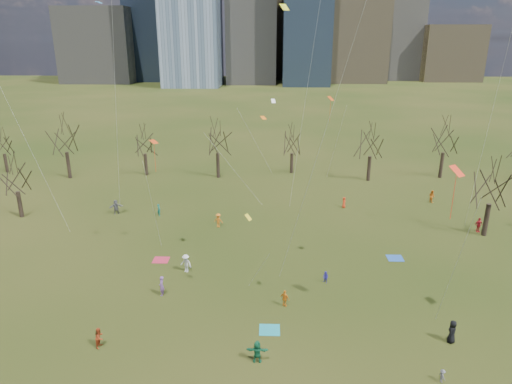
{
  "coord_description": "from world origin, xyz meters",
  "views": [
    {
      "loc": [
        1.31,
        -30.78,
        21.44
      ],
      "look_at": [
        0.0,
        12.0,
        7.0
      ],
      "focal_mm": 32.0,
      "sensor_mm": 36.0,
      "label": 1
    }
  ],
  "objects_px": {
    "blanket_crimson": "(161,260)",
    "person_4": "(285,298)",
    "person_2": "(100,337)",
    "blanket_navy": "(395,258)",
    "blanket_teal": "(270,330)"
  },
  "relations": [
    {
      "from": "blanket_navy",
      "to": "person_4",
      "type": "distance_m",
      "value": 14.84
    },
    {
      "from": "person_2",
      "to": "person_4",
      "type": "bearing_deg",
      "value": -58.93
    },
    {
      "from": "blanket_navy",
      "to": "blanket_crimson",
      "type": "xyz_separation_m",
      "value": [
        -23.98,
        -1.16,
        0.0
      ]
    },
    {
      "from": "blanket_navy",
      "to": "blanket_crimson",
      "type": "height_order",
      "value": "same"
    },
    {
      "from": "blanket_crimson",
      "to": "person_2",
      "type": "xyz_separation_m",
      "value": [
        -1.29,
        -13.8,
        0.78
      ]
    },
    {
      "from": "blanket_crimson",
      "to": "person_2",
      "type": "relative_size",
      "value": 1.01
    },
    {
      "from": "blanket_crimson",
      "to": "person_4",
      "type": "relative_size",
      "value": 1.07
    },
    {
      "from": "blanket_teal",
      "to": "blanket_navy",
      "type": "bearing_deg",
      "value": 44.32
    },
    {
      "from": "blanket_crimson",
      "to": "person_4",
      "type": "distance_m",
      "value": 14.78
    },
    {
      "from": "blanket_navy",
      "to": "blanket_crimson",
      "type": "distance_m",
      "value": 24.01
    },
    {
      "from": "blanket_navy",
      "to": "person_2",
      "type": "xyz_separation_m",
      "value": [
        -25.27,
        -14.96,
        0.78
      ]
    },
    {
      "from": "blanket_crimson",
      "to": "person_4",
      "type": "xyz_separation_m",
      "value": [
        12.37,
        -8.05,
        0.73
      ]
    },
    {
      "from": "blanket_navy",
      "to": "person_2",
      "type": "bearing_deg",
      "value": -149.38
    },
    {
      "from": "blanket_crimson",
      "to": "person_2",
      "type": "bearing_deg",
      "value": -95.34
    },
    {
      "from": "blanket_navy",
      "to": "blanket_crimson",
      "type": "bearing_deg",
      "value": -177.24
    }
  ]
}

